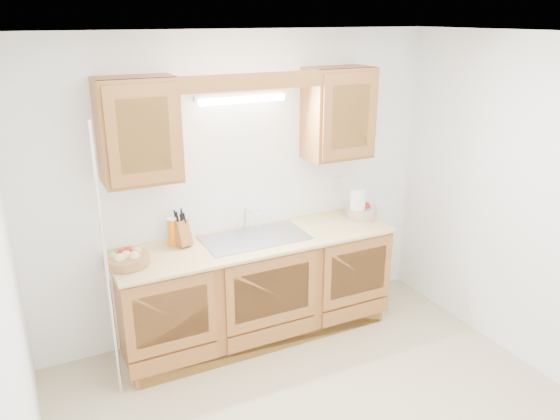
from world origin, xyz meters
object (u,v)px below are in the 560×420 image
knife_block (181,232)px  apple_bowl (361,211)px  paper_towel (357,205)px  fruit_basket (126,258)px

knife_block → apple_bowl: size_ratio=0.89×
paper_towel → fruit_basket: bearing=-179.3°
knife_block → paper_towel: size_ratio=0.89×
fruit_basket → apple_bowl: size_ratio=1.07×
fruit_basket → paper_towel: size_ratio=1.06×
fruit_basket → apple_bowl: (2.06, 0.05, 0.02)m
paper_towel → apple_bowl: bearing=23.2°
paper_towel → apple_bowl: size_ratio=1.01×
knife_block → paper_towel: bearing=-22.8°
fruit_basket → knife_block: knife_block is taller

